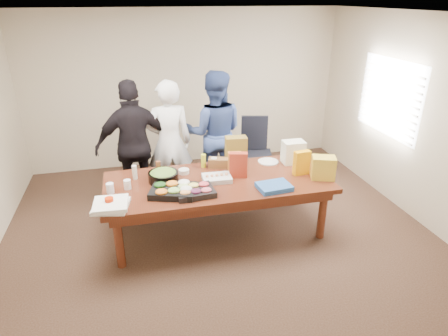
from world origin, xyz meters
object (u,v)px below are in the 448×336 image
object	(u,v)px
conference_table	(218,206)
sheet_cake	(217,178)
person_center	(169,143)
person_right	(215,133)
salad_bowl	(163,177)

from	to	relation	value
conference_table	sheet_cake	world-z (taller)	sheet_cake
person_center	person_right	size ratio (longest dim) A/B	0.97
sheet_cake	salad_bowl	distance (m)	0.66
conference_table	person_right	xyz separation A→B (m)	(0.23, 1.23, 0.57)
person_center	sheet_cake	xyz separation A→B (m)	(0.47, -1.05, -0.14)
person_center	sheet_cake	size ratio (longest dim) A/B	5.20
sheet_cake	salad_bowl	world-z (taller)	salad_bowl
conference_table	person_right	distance (m)	1.37
sheet_cake	person_right	bearing A→B (deg)	81.54
conference_table	sheet_cake	xyz separation A→B (m)	(-0.01, -0.01, 0.41)
conference_table	person_center	xyz separation A→B (m)	(-0.48, 1.04, 0.54)
sheet_cake	conference_table	bearing A→B (deg)	26.10
salad_bowl	sheet_cake	bearing A→B (deg)	-12.24
conference_table	sheet_cake	bearing A→B (deg)	-156.74
person_center	salad_bowl	size ratio (longest dim) A/B	4.91
person_center	person_right	bearing A→B (deg)	-167.70
salad_bowl	person_right	bearing A→B (deg)	50.66
person_center	person_right	world-z (taller)	person_right
conference_table	sheet_cake	size ratio (longest dim) A/B	7.94
person_center	person_right	distance (m)	0.74
person_right	salad_bowl	size ratio (longest dim) A/B	5.07
person_center	sheet_cake	bearing A→B (deg)	111.78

